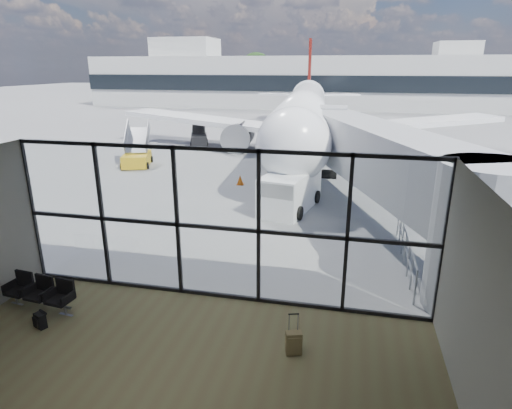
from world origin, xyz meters
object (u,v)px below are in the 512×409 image
at_px(mobile_stairs, 137,157).
at_px(service_van, 290,190).
at_px(seating_row, 42,291).
at_px(suitcase, 294,343).
at_px(airliner, 304,112).
at_px(belt_loader, 199,139).
at_px(backpack, 40,321).

bearing_deg(mobile_stairs, service_van, -49.46).
height_order(seating_row, suitcase, suitcase).
relative_size(airliner, belt_loader, 9.51).
xyz_separation_m(airliner, mobile_stairs, (-10.30, -9.87, -2.32)).
distance_m(belt_loader, mobile_stairs, 8.32).
distance_m(seating_row, airliner, 27.61).
distance_m(backpack, suitcase, 6.63).
distance_m(suitcase, belt_loader, 28.52).
bearing_deg(backpack, airliner, 106.11).
relative_size(seating_row, suitcase, 2.08).
xyz_separation_m(service_van, mobile_stairs, (-11.60, 7.06, -0.36)).
xyz_separation_m(seating_row, suitcase, (7.22, -0.50, -0.22)).
height_order(backpack, belt_loader, belt_loader).
height_order(backpack, service_van, service_van).
xyz_separation_m(seating_row, belt_loader, (-4.52, 25.49, 0.04)).
distance_m(suitcase, service_van, 10.90).
height_order(belt_loader, mobile_stairs, mobile_stairs).
bearing_deg(seating_row, suitcase, 2.33).
xyz_separation_m(seating_row, backpack, (0.61, -0.90, -0.30)).
relative_size(seating_row, service_van, 0.48).
height_order(seating_row, belt_loader, belt_loader).
height_order(suitcase, belt_loader, belt_loader).
bearing_deg(suitcase, backpack, 166.52).
bearing_deg(airliner, belt_loader, -173.72).
bearing_deg(mobile_stairs, seating_row, -88.82).
bearing_deg(airliner, service_van, -90.25).
bearing_deg(service_van, backpack, -102.19).
distance_m(airliner, belt_loader, 9.21).
bearing_deg(airliner, mobile_stairs, -140.86).
relative_size(seating_row, belt_loader, 0.55).
xyz_separation_m(suitcase, service_van, (-1.69, 10.75, 0.62)).
distance_m(backpack, mobile_stairs, 19.40).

